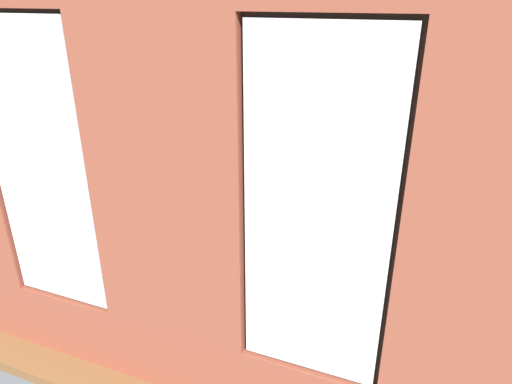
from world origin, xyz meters
name	(u,v)px	position (x,y,z in m)	size (l,w,h in m)	color
ground_plane	(279,251)	(0.00, 0.00, -0.05)	(6.42, 5.56, 0.10)	brown
brick_wall_with_windows	(166,201)	(0.00, 2.40, 1.67)	(5.82, 0.30, 3.39)	brown
white_wall_right	(69,100)	(2.86, 0.20, 1.69)	(0.10, 4.56, 3.39)	silver
couch_by_window	(198,302)	(0.18, 1.75, 0.33)	(1.90, 0.87, 0.80)	black
couch_left	(475,292)	(-2.21, 0.61, 0.33)	(1.02, 1.90, 0.80)	black
coffee_table	(233,225)	(0.50, 0.29, 0.36)	(1.41, 0.78, 0.41)	olive
cup_ceramic	(197,216)	(0.92, 0.41, 0.46)	(0.09, 0.09, 0.11)	#4C4C51
candle_jar	(267,219)	(0.11, 0.15, 0.46)	(0.08, 0.08, 0.10)	#B7333D
table_plant_small	(237,217)	(0.39, 0.41, 0.54)	(0.15, 0.15, 0.25)	beige
remote_silver	(233,221)	(0.50, 0.29, 0.42)	(0.05, 0.17, 0.02)	#B2B2B7
remote_gray	(223,215)	(0.68, 0.19, 0.42)	(0.05, 0.17, 0.02)	#59595B
media_console	(119,193)	(2.56, -0.16, 0.27)	(1.09, 0.42, 0.54)	black
tv_flatscreen	(113,152)	(2.56, -0.16, 0.91)	(1.08, 0.20, 0.72)	black
papasan_chair	(281,170)	(0.53, -1.56, 0.43)	(1.03, 1.03, 0.67)	olive
potted_plant_corner_near_left	(484,185)	(-2.36, -1.78, 0.54)	(0.54, 0.54, 0.82)	gray
potted_plant_by_left_couch	(438,212)	(-1.81, -0.77, 0.49)	(0.45, 0.45, 0.71)	gray
potted_plant_corner_far_left	(511,362)	(-2.35, 1.86, 0.61)	(1.01, 1.06, 1.20)	beige
potted_plant_mid_room_small	(361,206)	(-0.85, -0.89, 0.34)	(0.30, 0.30, 0.55)	brown
potted_plant_beside_window_right	(39,231)	(1.92, 1.85, 0.77)	(0.71, 0.71, 1.15)	gray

